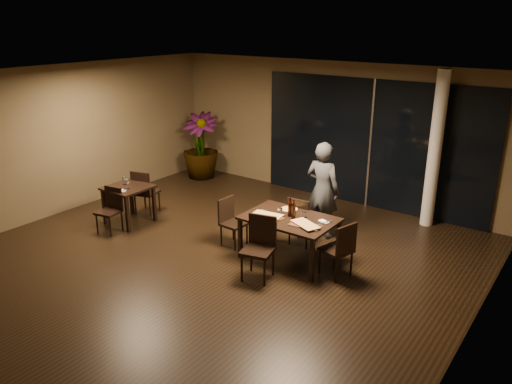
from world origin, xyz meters
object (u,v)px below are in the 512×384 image
object	(u,v)px
bottle_c	(294,208)
chair_main_near	(260,244)
side_table	(128,193)
chair_main_far	(301,219)
chair_side_far	(144,190)
bottle_a	(290,207)
potted_plant	(200,146)
chair_main_left	(231,219)
main_table	(289,222)
chair_side_near	(111,207)
chair_main_right	(340,247)
bottle_b	(294,210)
diner	(323,190)

from	to	relation	value
bottle_c	chair_main_near	bearing A→B (deg)	-94.55
side_table	chair_main_far	xyz separation A→B (m)	(3.28, 1.08, -0.12)
chair_side_far	bottle_c	distance (m)	3.53
chair_main_near	bottle_a	distance (m)	0.89
side_table	potted_plant	world-z (taller)	potted_plant
potted_plant	chair_main_left	bearing A→B (deg)	-40.75
chair_side_far	bottle_c	size ratio (longest dim) A/B	3.32
side_table	bottle_a	xyz separation A→B (m)	(3.37, 0.56, 0.29)
main_table	chair_main_far	xyz separation A→B (m)	(-0.12, 0.58, -0.17)
bottle_c	main_table	bearing A→B (deg)	-95.24
chair_side_near	potted_plant	world-z (taller)	potted_plant
main_table	chair_main_left	xyz separation A→B (m)	(-1.16, -0.11, -0.20)
chair_main_near	chair_main_left	bearing A→B (deg)	135.77
side_table	chair_main_right	xyz separation A→B (m)	(4.37, 0.44, -0.11)
potted_plant	bottle_a	xyz separation A→B (m)	(4.22, -2.50, 0.10)
chair_main_right	bottle_a	bearing A→B (deg)	-80.73
chair_main_far	potted_plant	xyz separation A→B (m)	(-4.12, 1.98, 0.31)
chair_main_far	bottle_c	distance (m)	0.62
chair_side_far	bottle_b	bearing A→B (deg)	165.53
chair_main_left	chair_main_far	bearing A→B (deg)	-53.58
chair_main_right	bottle_a	size ratio (longest dim) A/B	2.79
chair_side_near	bottle_c	bearing A→B (deg)	7.95
diner	bottle_c	xyz separation A→B (m)	(0.04, -1.05, -0.01)
chair_side_far	bottle_b	distance (m)	3.59
chair_side_far	chair_side_near	xyz separation A→B (m)	(0.14, -0.96, -0.05)
potted_plant	bottle_c	size ratio (longest dim) A/B	5.80
chair_main_right	main_table	bearing A→B (deg)	-77.58
potted_plant	bottle_a	size ratio (longest dim) A/B	4.98
chair_side_far	diner	distance (m)	3.68
chair_main_left	bottle_a	world-z (taller)	bottle_a
side_table	chair_main_near	world-z (taller)	chair_main_near
main_table	potted_plant	world-z (taller)	potted_plant
chair_main_near	chair_main_left	xyz separation A→B (m)	(-1.10, 0.65, -0.07)
chair_main_far	bottle_b	bearing A→B (deg)	107.01
chair_main_far	chair_main_left	bearing A→B (deg)	31.63
chair_side_far	potted_plant	world-z (taller)	potted_plant
main_table	chair_main_right	xyz separation A→B (m)	(0.97, -0.06, -0.16)
bottle_a	chair_main_left	bearing A→B (deg)	-171.70
main_table	chair_main_near	world-z (taller)	chair_main_near
chair_main_right	chair_side_far	world-z (taller)	chair_side_far
bottle_a	side_table	bearing A→B (deg)	-170.61
chair_main_left	main_table	bearing A→B (deg)	-81.70
bottle_b	chair_main_left	bearing A→B (deg)	-175.10
side_table	bottle_b	bearing A→B (deg)	8.16
chair_main_near	chair_main_left	size ratio (longest dim) A/B	1.15
chair_main_near	bottle_c	world-z (taller)	bottle_c
chair_main_right	chair_side_near	world-z (taller)	chair_main_right
diner	main_table	bearing A→B (deg)	91.63
side_table	bottle_c	distance (m)	3.48
chair_side_far	chair_side_near	world-z (taller)	chair_side_far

